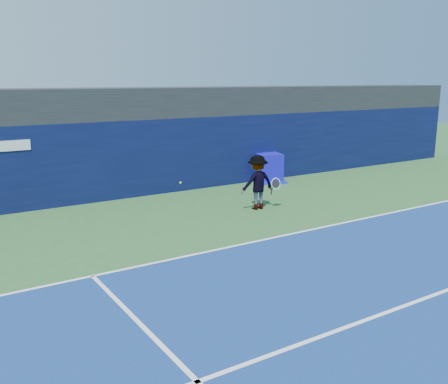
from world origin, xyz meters
The scene contains 8 objects.
ground centered at (0.00, 0.00, 0.00)m, with size 80.00×80.00×0.00m, color #2C5C29.
baseline centered at (0.00, 3.00, 0.01)m, with size 24.00×0.10×0.01m, color white.
service_line centered at (0.00, -2.00, 0.01)m, with size 24.00×0.10×0.01m, color white.
stadium_band centered at (0.00, 11.50, 3.60)m, with size 36.00×3.00×1.20m, color black.
back_wall_assembly centered at (0.00, 10.50, 1.50)m, with size 36.00×1.03×3.00m.
equipment_cart centered at (5.30, 9.63, 0.59)m, with size 1.67×1.67×1.29m.
tennis_player centered at (2.01, 5.99, 0.97)m, with size 1.41×0.80×1.93m.
tennis_ball centered at (-0.97, 6.19, 1.25)m, with size 0.07×0.07×0.07m.
Camera 1 is at (-8.32, -7.95, 4.54)m, focal length 40.00 mm.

